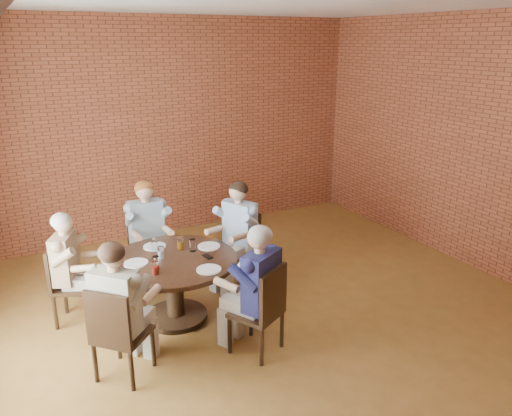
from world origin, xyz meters
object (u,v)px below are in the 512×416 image
chair_d (117,331)px  diner_d (120,310)px  diner_a (237,235)px  smartphone (208,257)px  chair_b (147,243)px  diner_e (256,290)px  chair_c (66,281)px  diner_b (148,234)px  chair_a (241,245)px  dining_table (174,277)px  diner_c (71,269)px  chair_e (264,308)px

chair_d → diner_d: bearing=-90.0°
diner_a → smartphone: bearing=-71.8°
chair_b → diner_e: diner_e is taller
diner_a → smartphone: 0.88m
chair_c → diner_e: size_ratio=0.67×
chair_b → diner_b: (-0.00, -0.09, 0.17)m
chair_a → chair_c: (-2.16, 0.03, -0.02)m
diner_b → chair_c: bearing=-154.6°
diner_a → chair_d: 2.21m
dining_table → diner_e: bearing=-61.7°
dining_table → diner_d: (-0.76, -0.73, 0.16)m
chair_d → diner_c: bearing=-35.6°
chair_c → diner_c: bearing=-90.0°
diner_d → diner_e: 1.30m
diner_b → dining_table: bearing=-90.0°
chair_c → smartphone: 1.60m
dining_table → diner_b: diner_b is taller
diner_a → chair_b: size_ratio=1.43×
chair_c → chair_a: bearing=-65.2°
chair_b → diner_b: 0.19m
diner_c → diner_e: (1.53, -1.45, 0.04)m
chair_a → diner_a: bearing=-90.0°
diner_c → chair_c: bearing=90.0°
diner_a → smartphone: diner_a is taller
dining_table → diner_e: diner_e is taller
diner_d → smartphone: diner_d is taller
chair_b → chair_c: size_ratio=1.05×
chair_b → smartphone: bearing=-74.0°
diner_a → chair_e: diner_a is taller
chair_b → chair_e: 2.22m
chair_a → diner_e: (-0.56, -1.46, 0.17)m
diner_a → diner_e: diner_e is taller
diner_a → diner_e: 1.50m
chair_a → diner_c: size_ratio=0.74×
diner_b → chair_d: 2.00m
chair_b → smartphone: size_ratio=6.90×
chair_b → diner_b: size_ratio=0.70×
diner_c → chair_d: (0.18, -1.27, -0.13)m
chair_b → chair_d: size_ratio=1.00×
dining_table → chair_d: size_ratio=1.48×
chair_d → dining_table: bearing=-90.0°
chair_d → diner_d: (0.07, 0.06, 0.17)m
diner_b → diner_c: (-1.02, -0.53, -0.04)m
chair_b → diner_e: bearing=-75.4°
chair_e → chair_d: bearing=-38.8°
chair_c → chair_d: bearing=-143.3°
chair_a → chair_d: (-1.91, -1.28, 0.00)m
dining_table → chair_b: bearing=89.1°
diner_b → chair_d: (-0.84, -1.81, -0.17)m
chair_c → smartphone: (1.43, -0.66, 0.26)m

